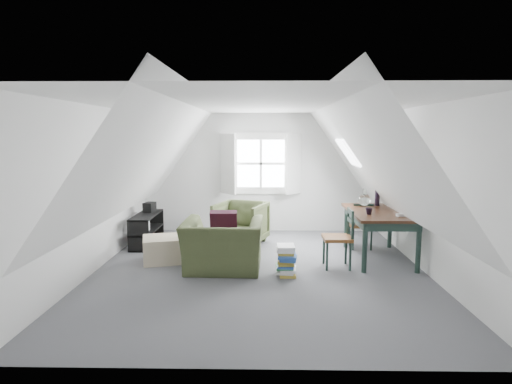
{
  "coord_description": "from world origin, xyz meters",
  "views": [
    {
      "loc": [
        0.07,
        -6.29,
        2.08
      ],
      "look_at": [
        -0.06,
        0.6,
        1.13
      ],
      "focal_mm": 30.0,
      "sensor_mm": 36.0,
      "label": 1
    }
  ],
  "objects_px": {
    "armchair_far": "(241,244)",
    "dining_table": "(379,217)",
    "dining_chair_near": "(340,237)",
    "armchair_near": "(223,270)",
    "media_shelf": "(146,231)",
    "magazine_stack": "(286,260)",
    "ottoman": "(162,249)",
    "dining_chair_far": "(361,225)"
  },
  "relations": [
    {
      "from": "dining_chair_near",
      "to": "magazine_stack",
      "type": "distance_m",
      "value": 0.97
    },
    {
      "from": "dining_table",
      "to": "magazine_stack",
      "type": "xyz_separation_m",
      "value": [
        -1.58,
        -0.87,
        -0.48
      ]
    },
    {
      "from": "ottoman",
      "to": "dining_table",
      "type": "bearing_deg",
      "value": 3.3
    },
    {
      "from": "dining_chair_near",
      "to": "armchair_near",
      "type": "bearing_deg",
      "value": -104.13
    },
    {
      "from": "ottoman",
      "to": "dining_chair_far",
      "type": "xyz_separation_m",
      "value": [
        3.42,
        0.85,
        0.24
      ]
    },
    {
      "from": "media_shelf",
      "to": "ottoman",
      "type": "bearing_deg",
      "value": -61.97
    },
    {
      "from": "armchair_far",
      "to": "dining_chair_near",
      "type": "height_order",
      "value": "dining_chair_near"
    },
    {
      "from": "armchair_far",
      "to": "dining_table",
      "type": "xyz_separation_m",
      "value": [
        2.34,
        -0.91,
        0.7
      ]
    },
    {
      "from": "armchair_near",
      "to": "dining_chair_far",
      "type": "bearing_deg",
      "value": -149.91
    },
    {
      "from": "ottoman",
      "to": "media_shelf",
      "type": "xyz_separation_m",
      "value": [
        -0.54,
        1.03,
        0.06
      ]
    },
    {
      "from": "ottoman",
      "to": "magazine_stack",
      "type": "xyz_separation_m",
      "value": [
        2.0,
        -0.66,
        0.02
      ]
    },
    {
      "from": "dining_chair_far",
      "to": "dining_chair_near",
      "type": "xyz_separation_m",
      "value": [
        -0.58,
        -1.11,
        0.04
      ]
    },
    {
      "from": "armchair_near",
      "to": "dining_table",
      "type": "distance_m",
      "value": 2.71
    },
    {
      "from": "dining_table",
      "to": "dining_chair_near",
      "type": "xyz_separation_m",
      "value": [
        -0.73,
        -0.47,
        -0.22
      ]
    },
    {
      "from": "magazine_stack",
      "to": "ottoman",
      "type": "bearing_deg",
      "value": 161.62
    },
    {
      "from": "magazine_stack",
      "to": "armchair_far",
      "type": "bearing_deg",
      "value": 113.42
    },
    {
      "from": "dining_table",
      "to": "dining_chair_far",
      "type": "bearing_deg",
      "value": 107.18
    },
    {
      "from": "ottoman",
      "to": "dining_table",
      "type": "xyz_separation_m",
      "value": [
        3.57,
        0.21,
        0.5
      ]
    },
    {
      "from": "ottoman",
      "to": "media_shelf",
      "type": "distance_m",
      "value": 1.16
    },
    {
      "from": "media_shelf",
      "to": "magazine_stack",
      "type": "xyz_separation_m",
      "value": [
        2.54,
        -1.69,
        -0.04
      ]
    },
    {
      "from": "media_shelf",
      "to": "dining_chair_near",
      "type": "bearing_deg",
      "value": -20.75
    },
    {
      "from": "armchair_near",
      "to": "armchair_far",
      "type": "bearing_deg",
      "value": -95.25
    },
    {
      "from": "dining_chair_near",
      "to": "ottoman",
      "type": "bearing_deg",
      "value": -114.98
    },
    {
      "from": "dining_chair_far",
      "to": "magazine_stack",
      "type": "bearing_deg",
      "value": 41.71
    },
    {
      "from": "armchair_far",
      "to": "media_shelf",
      "type": "bearing_deg",
      "value": -157.37
    },
    {
      "from": "dining_chair_near",
      "to": "magazine_stack",
      "type": "relative_size",
      "value": 2.08
    },
    {
      "from": "armchair_near",
      "to": "dining_chair_near",
      "type": "xyz_separation_m",
      "value": [
        1.8,
        0.18,
        0.48
      ]
    },
    {
      "from": "armchair_near",
      "to": "armchair_far",
      "type": "xyz_separation_m",
      "value": [
        0.19,
        1.55,
        0.0
      ]
    },
    {
      "from": "media_shelf",
      "to": "dining_table",
      "type": "bearing_deg",
      "value": -11.21
    },
    {
      "from": "ottoman",
      "to": "magazine_stack",
      "type": "distance_m",
      "value": 2.1
    },
    {
      "from": "armchair_far",
      "to": "dining_table",
      "type": "relative_size",
      "value": 0.55
    },
    {
      "from": "armchair_far",
      "to": "dining_chair_far",
      "type": "bearing_deg",
      "value": 13.14
    },
    {
      "from": "dining_chair_near",
      "to": "magazine_stack",
      "type": "height_order",
      "value": "dining_chair_near"
    },
    {
      "from": "armchair_near",
      "to": "dining_chair_far",
      "type": "xyz_separation_m",
      "value": [
        2.39,
        1.29,
        0.44
      ]
    },
    {
      "from": "dining_chair_near",
      "to": "dining_table",
      "type": "bearing_deg",
      "value": 102.76
    },
    {
      "from": "armchair_near",
      "to": "dining_chair_near",
      "type": "height_order",
      "value": "dining_chair_near"
    },
    {
      "from": "armchair_near",
      "to": "dining_chair_near",
      "type": "bearing_deg",
      "value": -172.71
    },
    {
      "from": "armchair_near",
      "to": "armchair_far",
      "type": "relative_size",
      "value": 1.34
    },
    {
      "from": "armchair_far",
      "to": "dining_chair_far",
      "type": "distance_m",
      "value": 2.26
    },
    {
      "from": "armchair_near",
      "to": "media_shelf",
      "type": "xyz_separation_m",
      "value": [
        -1.58,
        1.46,
        0.26
      ]
    },
    {
      "from": "dining_chair_far",
      "to": "media_shelf",
      "type": "height_order",
      "value": "dining_chair_far"
    },
    {
      "from": "armchair_far",
      "to": "dining_table",
      "type": "distance_m",
      "value": 2.61
    }
  ]
}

